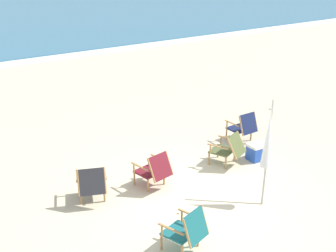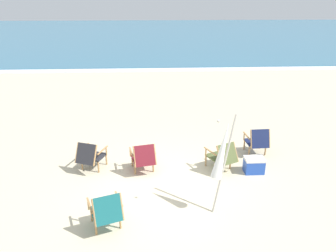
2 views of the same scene
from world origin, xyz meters
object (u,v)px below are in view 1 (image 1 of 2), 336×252
Objects in this scene: beach_chair_back_right at (229,148)px; beach_chair_far_center at (243,126)px; beach_chair_mid_center at (154,169)px; cooler_box at (258,151)px; umbrella_furled_white at (268,139)px; beach_chair_front_left at (92,183)px; beach_chair_back_left at (187,230)px.

beach_chair_far_center is (1.16, 0.83, 0.01)m from beach_chair_back_right.
beach_chair_mid_center is 0.90× the size of beach_chair_back_right.
beach_chair_far_center is 1.67× the size of cooler_box.
umbrella_furled_white is at bearing -103.83° from beach_chair_back_right.
beach_chair_back_right is 0.83m from cooler_box.
beach_chair_back_right is 1.88× the size of cooler_box.
beach_chair_mid_center is 2.80m from cooler_box.
beach_chair_far_center is at bearing 69.17° from cooler_box.
cooler_box is (-0.37, -0.97, -0.23)m from beach_chair_far_center.
beach_chair_back_right is (2.00, -0.01, -0.00)m from beach_chair_mid_center.
beach_chair_back_left is at bearing -73.62° from beach_chair_front_left.
beach_chair_back_left is 2.50m from umbrella_furled_white.
beach_chair_mid_center is (1.35, -0.17, 0.00)m from beach_chair_front_left.
umbrella_furled_white reaches higher than cooler_box.
beach_chair_back_left is 0.90× the size of beach_chair_back_right.
umbrella_furled_white reaches higher than beach_chair_mid_center.
beach_chair_back_right is 1.12× the size of beach_chair_far_center.
beach_chair_back_left reaches higher than cooler_box.
beach_chair_front_left is 3.35m from beach_chair_back_right.
beach_chair_mid_center reaches higher than cooler_box.
umbrella_furled_white is 2.20m from cooler_box.
beach_chair_front_left is (-0.69, 2.34, -0.01)m from beach_chair_back_left.
beach_chair_back_left is 0.93× the size of beach_chair_front_left.
cooler_box is (1.18, 1.46, -1.14)m from umbrella_furled_white.
beach_chair_mid_center is (0.66, 2.17, -0.00)m from beach_chair_back_left.
umbrella_furled_white is 4.21× the size of cooler_box.
beach_chair_far_center is (3.82, 2.98, -0.00)m from beach_chair_back_left.
beach_chair_front_left is 4.55m from beach_chair_far_center.
cooler_box is (0.79, -0.14, -0.22)m from beach_chair_back_right.
beach_chair_mid_center is at bearing 134.74° from umbrella_furled_white.
cooler_box is (3.45, 2.02, -0.23)m from beach_chair_back_left.
beach_chair_mid_center is at bearing 179.64° from beach_chair_back_right.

